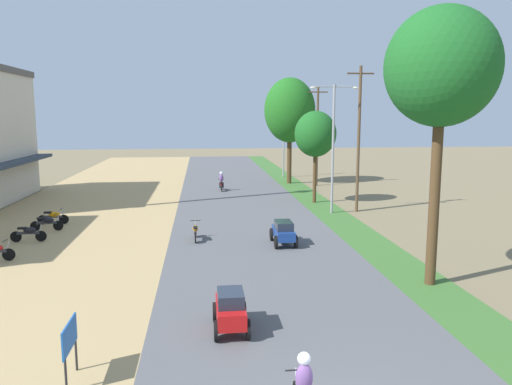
{
  "coord_description": "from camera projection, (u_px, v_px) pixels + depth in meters",
  "views": [
    {
      "loc": [
        -2.79,
        -8.31,
        6.51
      ],
      "look_at": [
        0.52,
        21.7,
        1.82
      ],
      "focal_mm": 35.09,
      "sensor_mm": 36.0,
      "label": 1
    }
  ],
  "objects": [
    {
      "name": "parked_motorbike_third",
      "position": [
        47.0,
        222.0,
        28.1
      ],
      "size": [
        1.8,
        0.54,
        0.94
      ],
      "color": "black",
      "rests_on": "dirt_shoulder"
    },
    {
      "name": "median_tree_second",
      "position": [
        315.0,
        134.0,
        36.51
      ],
      "size": [
        3.05,
        3.05,
        6.76
      ],
      "color": "#4C351E",
      "rests_on": "median_strip"
    },
    {
      "name": "car_hatchback_red",
      "position": [
        231.0,
        309.0,
        15.02
      ],
      "size": [
        1.04,
        2.0,
        1.23
      ],
      "color": "red",
      "rests_on": "road_strip"
    },
    {
      "name": "median_tree_nearest",
      "position": [
        442.0,
        69.0,
        18.07
      ],
      "size": [
        4.12,
        4.12,
        10.34
      ],
      "color": "#4C351E",
      "rests_on": "median_strip"
    },
    {
      "name": "median_tree_third",
      "position": [
        290.0,
        111.0,
        46.74
      ],
      "size": [
        4.78,
        4.78,
        9.91
      ],
      "color": "#4C351E",
      "rests_on": "median_strip"
    },
    {
      "name": "motorbike_ahead_fourth",
      "position": [
        221.0,
        182.0,
        42.83
      ],
      "size": [
        0.54,
        1.8,
        1.66
      ],
      "color": "black",
      "rests_on": "road_strip"
    },
    {
      "name": "streetlamp_near",
      "position": [
        333.0,
        141.0,
        32.58
      ],
      "size": [
        3.16,
        0.2,
        8.4
      ],
      "color": "gray",
      "rests_on": "median_strip"
    },
    {
      "name": "motorbike_ahead_third",
      "position": [
        195.0,
        231.0,
        25.96
      ],
      "size": [
        0.54,
        1.8,
        0.94
      ],
      "color": "black",
      "rests_on": "road_strip"
    },
    {
      "name": "parked_motorbike_fourth",
      "position": [
        53.0,
        216.0,
        29.77
      ],
      "size": [
        1.8,
        0.54,
        0.94
      ],
      "color": "black",
      "rests_on": "dirt_shoulder"
    },
    {
      "name": "car_sedan_blue",
      "position": [
        283.0,
        231.0,
        25.04
      ],
      "size": [
        1.1,
        2.26,
        1.19
      ],
      "color": "navy",
      "rests_on": "road_strip"
    },
    {
      "name": "streetlamp_mid",
      "position": [
        284.0,
        135.0,
        51.98
      ],
      "size": [
        3.16,
        0.2,
        7.56
      ],
      "color": "gray",
      "rests_on": "median_strip"
    },
    {
      "name": "parked_motorbike_second",
      "position": [
        29.0,
        232.0,
        25.64
      ],
      "size": [
        1.8,
        0.54,
        0.94
      ],
      "color": "black",
      "rests_on": "dirt_shoulder"
    },
    {
      "name": "street_signboard",
      "position": [
        70.0,
        340.0,
        12.13
      ],
      "size": [
        0.06,
        1.3,
        1.5
      ],
      "color": "#262628",
      "rests_on": "dirt_shoulder"
    },
    {
      "name": "utility_pole_near",
      "position": [
        317.0,
        135.0,
        45.86
      ],
      "size": [
        1.8,
        0.2,
        9.07
      ],
      "color": "brown",
      "rests_on": "ground"
    },
    {
      "name": "utility_pole_far",
      "position": [
        359.0,
        137.0,
        33.3
      ],
      "size": [
        1.8,
        0.2,
        9.7
      ],
      "color": "brown",
      "rests_on": "ground"
    }
  ]
}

